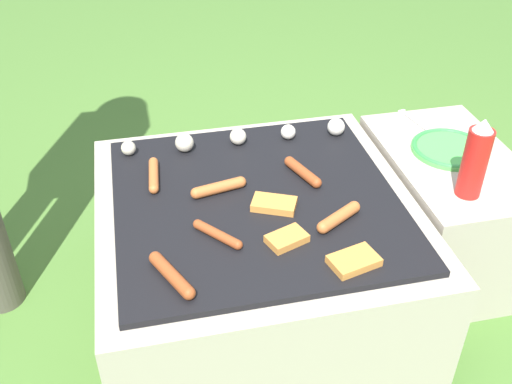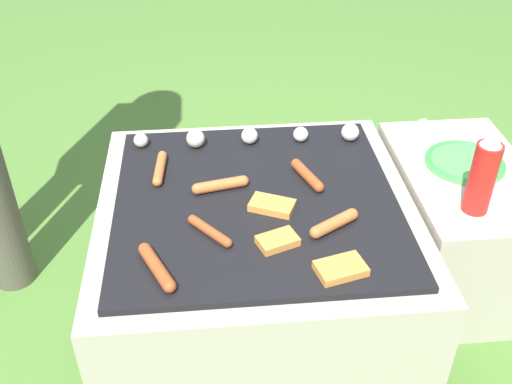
{
  "view_description": "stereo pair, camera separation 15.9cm",
  "coord_description": "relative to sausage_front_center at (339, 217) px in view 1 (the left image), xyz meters",
  "views": [
    {
      "loc": [
        -0.28,
        -1.26,
        1.34
      ],
      "look_at": [
        0.0,
        0.0,
        0.41
      ],
      "focal_mm": 42.0,
      "sensor_mm": 36.0,
      "label": 1
    },
    {
      "loc": [
        -0.12,
        -1.28,
        1.34
      ],
      "look_at": [
        0.0,
        0.0,
        0.41
      ],
      "focal_mm": 42.0,
      "sensor_mm": 36.0,
      "label": 2
    }
  ],
  "objects": [
    {
      "name": "fork_utensil",
      "position": [
        0.41,
        0.44,
        -0.01
      ],
      "size": [
        0.05,
        0.18,
        0.01
      ],
      "color": "silver",
      "rests_on": "side_ledge"
    },
    {
      "name": "mushroom_row",
      "position": [
        -0.16,
        0.43,
        0.01
      ],
      "size": [
        0.69,
        0.07,
        0.06
      ],
      "color": "beige",
      "rests_on": "grill"
    },
    {
      "name": "bread_slice_right",
      "position": [
        -0.14,
        0.1,
        -0.01
      ],
      "size": [
        0.13,
        0.11,
        0.02
      ],
      "color": "#D18438",
      "rests_on": "grill"
    },
    {
      "name": "sausage_mid_right",
      "position": [
        -0.44,
        0.29,
        -0.0
      ],
      "size": [
        0.04,
        0.16,
        0.03
      ],
      "color": "#B7602D",
      "rests_on": "grill"
    },
    {
      "name": "sausage_back_left",
      "position": [
        -0.03,
        0.22,
        -0.0
      ],
      "size": [
        0.07,
        0.15,
        0.03
      ],
      "color": "#93421E",
      "rests_on": "grill"
    },
    {
      "name": "sausage_front_right",
      "position": [
        -0.43,
        -0.12,
        -0.0
      ],
      "size": [
        0.09,
        0.16,
        0.03
      ],
      "color": "#93421E",
      "rests_on": "grill"
    },
    {
      "name": "bread_slice_left",
      "position": [
        -0.15,
        -0.05,
        -0.01
      ],
      "size": [
        0.11,
        0.09,
        0.02
      ],
      "color": "#D18438",
      "rests_on": "grill"
    },
    {
      "name": "sausage_back_center",
      "position": [
        -0.31,
        0.0,
        -0.0
      ],
      "size": [
        0.11,
        0.12,
        0.02
      ],
      "color": "#93421E",
      "rests_on": "grill"
    },
    {
      "name": "bread_slice_center",
      "position": [
        -0.02,
        -0.16,
        -0.01
      ],
      "size": [
        0.13,
        0.1,
        0.02
      ],
      "color": "#D18438",
      "rests_on": "grill"
    },
    {
      "name": "grill",
      "position": [
        -0.18,
        0.15,
        -0.21
      ],
      "size": [
        0.85,
        0.85,
        0.39
      ],
      "color": "#A89E8C",
      "rests_on": "ground_plane"
    },
    {
      "name": "ground_plane",
      "position": [
        -0.18,
        0.15,
        -0.41
      ],
      "size": [
        14.0,
        14.0,
        0.0
      ],
      "primitive_type": "plane",
      "color": "#47702D"
    },
    {
      "name": "sausage_mid_left",
      "position": [
        -0.27,
        0.19,
        -0.0
      ],
      "size": [
        0.16,
        0.06,
        0.03
      ],
      "color": "#B7602D",
      "rests_on": "grill"
    },
    {
      "name": "condiment_bottle",
      "position": [
        0.38,
        0.04,
        0.09
      ],
      "size": [
        0.07,
        0.07,
        0.23
      ],
      "color": "red",
      "rests_on": "side_ledge"
    },
    {
      "name": "sausage_front_center",
      "position": [
        0.0,
        0.0,
        0.0
      ],
      "size": [
        0.14,
        0.09,
        0.03
      ],
      "color": "#B7602D",
      "rests_on": "grill"
    },
    {
      "name": "side_ledge",
      "position": [
        0.44,
        0.22,
        -0.21
      ],
      "size": [
        0.36,
        0.59,
        0.39
      ],
      "color": "#A89E8C",
      "rests_on": "ground_plane"
    },
    {
      "name": "plate_colorful",
      "position": [
        0.44,
        0.25,
        -0.01
      ],
      "size": [
        0.23,
        0.23,
        0.02
      ],
      "color": "#4CB24C",
      "rests_on": "side_ledge"
    }
  ]
}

